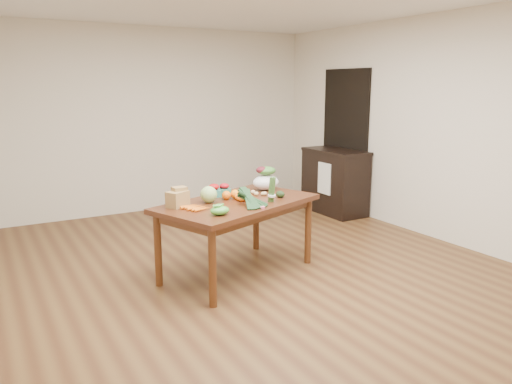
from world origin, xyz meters
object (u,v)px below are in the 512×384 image
dining_table (238,238)px  cabbage (209,194)px  paper_bag (178,197)px  salad_bag (266,179)px  cabinet (335,181)px  asparagus_bundle (272,189)px  kale_bunch (254,199)px  mandarin_cluster (243,196)px

dining_table → cabbage: bearing=143.7°
paper_bag → salad_bag: (1.11, 0.25, 0.02)m
dining_table → cabinet: (2.41, 1.48, 0.10)m
cabbage → salad_bag: (0.79, 0.24, 0.03)m
paper_bag → asparagus_bundle: 0.91m
cabinet → cabbage: cabinet is taller
paper_bag → kale_bunch: bearing=-30.0°
paper_bag → kale_bunch: size_ratio=0.64×
mandarin_cluster → cabbage: bearing=165.9°
asparagus_bundle → cabinet: bearing=18.3°
cabinet → asparagus_bundle: asparagus_bundle is taller
dining_table → mandarin_cluster: mandarin_cluster is taller
salad_bag → cabinet: bearing=31.6°
cabbage → mandarin_cluster: size_ratio=0.90×
mandarin_cluster → asparagus_bundle: 0.30m
dining_table → cabbage: (-0.27, 0.08, 0.46)m
cabinet → kale_bunch: (-2.38, -1.77, 0.36)m
cabinet → mandarin_cluster: bearing=-147.6°
paper_bag → kale_bunch: paper_bag is taller
dining_table → kale_bunch: (0.02, -0.29, 0.45)m
cabinet → kale_bunch: 2.99m
cabbage → salad_bag: 0.82m
dining_table → paper_bag: bearing=153.7°
dining_table → mandarin_cluster: 0.42m
dining_table → kale_bunch: kale_bunch is taller
cabinet → salad_bag: bearing=-148.4°
cabinet → kale_bunch: cabinet is taller
cabbage → mandarin_cluster: (0.33, -0.08, -0.04)m
cabinet → mandarin_cluster: size_ratio=5.67×
cabbage → kale_bunch: size_ratio=0.40×
asparagus_bundle → salad_bag: bearing=44.9°
cabinet → salad_bag: (-1.89, -1.16, 0.40)m
salad_bag → paper_bag: bearing=-167.1°
paper_bag → kale_bunch: 0.71m
salad_bag → cabbage: bearing=-162.9°
asparagus_bundle → kale_bunch: bearing=179.7°
cabinet → salad_bag: 2.25m
mandarin_cluster → paper_bag: bearing=173.9°
mandarin_cluster → salad_bag: size_ratio=0.60×
mandarin_cluster → kale_bunch: kale_bunch is taller
cabinet → asparagus_bundle: (-2.14, -1.68, 0.40)m
paper_bag → cabbage: paper_bag is taller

